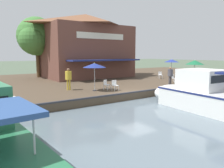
% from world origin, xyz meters
% --- Properties ---
extents(ground_plane, '(220.00, 220.00, 0.00)m').
position_xyz_m(ground_plane, '(0.00, 0.00, 0.00)').
color(ground_plane, '#4C5B47').
extents(quay_deck, '(22.00, 56.00, 0.60)m').
position_xyz_m(quay_deck, '(-11.00, 0.00, 0.30)').
color(quay_deck, '#4C3D2D').
rests_on(quay_deck, ground).
extents(quay_edge_fender, '(0.20, 50.40, 0.10)m').
position_xyz_m(quay_edge_fender, '(-0.10, 0.00, 0.65)').
color(quay_edge_fender, '#2D2D33').
rests_on(quay_edge_fender, quay_deck).
extents(waterfront_restaurant, '(9.42, 11.17, 8.12)m').
position_xyz_m(waterfront_restaurant, '(-13.22, 2.76, 4.72)').
color(waterfront_restaurant, brown).
rests_on(waterfront_restaurant, quay_deck).
extents(patio_umbrella_by_entrance, '(1.89, 1.89, 2.30)m').
position_xyz_m(patio_umbrella_by_entrance, '(-2.64, -2.20, 2.68)').
color(patio_umbrella_by_entrance, '#B7B7B7').
rests_on(patio_umbrella_by_entrance, quay_deck).
extents(patio_umbrella_back_row, '(2.08, 2.08, 2.34)m').
position_xyz_m(patio_umbrella_back_row, '(-2.50, 10.96, 2.65)').
color(patio_umbrella_back_row, '#B7B7B7').
rests_on(patio_umbrella_back_row, quay_deck).
extents(patio_umbrella_far_corner, '(1.83, 1.83, 2.38)m').
position_xyz_m(patio_umbrella_far_corner, '(-5.78, 10.88, 2.75)').
color(patio_umbrella_far_corner, '#B7B7B7').
rests_on(patio_umbrella_far_corner, quay_deck).
extents(cafe_chair_under_first_umbrella, '(0.48, 0.48, 0.85)m').
position_xyz_m(cafe_chair_under_first_umbrella, '(-2.73, 7.65, 1.08)').
color(cafe_chair_under_first_umbrella, white).
rests_on(cafe_chair_under_first_umbrella, quay_deck).
extents(cafe_chair_far_corner_seat, '(0.58, 0.58, 0.85)m').
position_xyz_m(cafe_chair_far_corner_seat, '(-2.53, -1.12, 1.08)').
color(cafe_chair_far_corner_seat, white).
rests_on(cafe_chair_far_corner_seat, quay_deck).
extents(cafe_chair_beside_entrance, '(0.47, 0.47, 0.85)m').
position_xyz_m(cafe_chair_beside_entrance, '(-1.83, -0.75, 1.08)').
color(cafe_chair_beside_entrance, white).
rests_on(cafe_chair_beside_entrance, quay_deck).
extents(cafe_chair_mid_patio, '(0.59, 0.59, 0.85)m').
position_xyz_m(cafe_chair_mid_patio, '(-1.46, -8.81, 1.08)').
color(cafe_chair_mid_patio, white).
rests_on(cafe_chair_mid_patio, quay_deck).
extents(cafe_chair_back_row_seat, '(0.59, 0.59, 0.85)m').
position_xyz_m(cafe_chair_back_row_seat, '(-6.05, 9.19, 1.08)').
color(cafe_chair_back_row_seat, white).
rests_on(cafe_chair_back_row_seat, quay_deck).
extents(person_near_entrance, '(0.52, 0.52, 1.83)m').
position_xyz_m(person_near_entrance, '(-4.18, -3.81, 1.76)').
color(person_near_entrance, gold).
rests_on(person_near_entrance, quay_deck).
extents(person_at_quay_edge, '(0.49, 0.49, 1.75)m').
position_xyz_m(person_at_quay_edge, '(-1.59, 5.77, 1.70)').
color(person_at_quay_edge, '#4C4C56').
rests_on(person_at_quay_edge, quay_deck).
extents(motorboat_mid_row, '(9.21, 3.47, 2.54)m').
position_xyz_m(motorboat_mid_row, '(5.02, 1.56, 0.97)').
color(motorboat_mid_row, white).
rests_on(motorboat_mid_row, river_water).
extents(tree_downstream_bank, '(5.13, 4.89, 7.66)m').
position_xyz_m(tree_downstream_bank, '(-15.78, -3.03, 5.68)').
color(tree_downstream_bank, brown).
rests_on(tree_downstream_bank, quay_deck).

